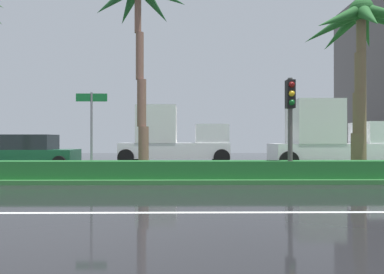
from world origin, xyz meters
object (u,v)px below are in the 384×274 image
object	(u,v)px
palm_tree_centre_left	(139,9)
car_in_traffic_leading	(33,152)
box_truck_lead	(173,138)
traffic_signal_median_right	(290,109)
street_name_sign	(92,123)
box_truck_following	(333,138)
palm_tree_centre	(360,37)

from	to	relation	value
palm_tree_centre_left	car_in_traffic_leading	size ratio (longest dim) A/B	1.83
box_truck_lead	traffic_signal_median_right	bearing A→B (deg)	-63.23
street_name_sign	box_truck_following	xyz separation A→B (m)	(10.84, 5.15, -0.53)
traffic_signal_median_right	box_truck_lead	bearing A→B (deg)	116.77
palm_tree_centre_left	box_truck_lead	bearing A→B (deg)	81.37
palm_tree_centre	traffic_signal_median_right	size ratio (longest dim) A/B	2.00
palm_tree_centre_left	box_truck_following	size ratio (longest dim) A/B	1.23
palm_tree_centre	street_name_sign	world-z (taller)	palm_tree_centre
traffic_signal_median_right	street_name_sign	world-z (taller)	traffic_signal_median_right
palm_tree_centre	box_truck_following	world-z (taller)	palm_tree_centre
street_name_sign	box_truck_lead	size ratio (longest dim) A/B	0.47
traffic_signal_median_right	car_in_traffic_leading	bearing A→B (deg)	152.88
palm_tree_centre	box_truck_following	distance (m)	5.67
car_in_traffic_leading	palm_tree_centre_left	bearing A→B (deg)	-34.32
palm_tree_centre_left	box_truck_following	distance (m)	11.33
box_truck_following	box_truck_lead	bearing A→B (deg)	160.60
car_in_traffic_leading	box_truck_following	xyz separation A→B (m)	(15.39, -0.16, 0.72)
traffic_signal_median_right	box_truck_following	xyz separation A→B (m)	(3.96, 5.70, -0.96)
street_name_sign	car_in_traffic_leading	world-z (taller)	street_name_sign
palm_tree_centre	street_name_sign	bearing A→B (deg)	-173.59
box_truck_lead	car_in_traffic_leading	bearing A→B (deg)	-158.66
box_truck_lead	box_truck_following	size ratio (longest dim) A/B	1.00
street_name_sign	box_truck_following	size ratio (longest dim) A/B	0.47
palm_tree_centre	street_name_sign	size ratio (longest dim) A/B	2.28
box_truck_lead	palm_tree_centre	bearing A→B (deg)	-42.28
traffic_signal_median_right	car_in_traffic_leading	size ratio (longest dim) A/B	0.80
palm_tree_centre	street_name_sign	xyz separation A→B (m)	(-10.16, -1.14, -3.41)
traffic_signal_median_right	car_in_traffic_leading	distance (m)	12.96
traffic_signal_median_right	box_truck_lead	distance (m)	9.71
street_name_sign	box_truck_following	world-z (taller)	box_truck_following
box_truck_lead	street_name_sign	bearing A→B (deg)	-107.41
palm_tree_centre	car_in_traffic_leading	bearing A→B (deg)	164.18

